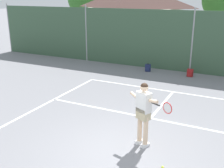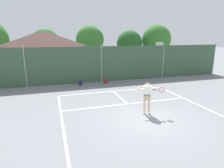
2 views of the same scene
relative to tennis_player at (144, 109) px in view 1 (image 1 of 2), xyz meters
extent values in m
plane|color=gray|center=(-0.38, -0.66, -1.11)|extent=(120.00, 120.00, 0.00)
cube|color=white|center=(-0.38, 4.84, -1.11)|extent=(8.20, 0.10, 0.01)
cube|color=white|center=(-4.48, -0.66, -1.11)|extent=(0.10, 11.00, 0.01)
cube|color=white|center=(-0.38, 1.81, -1.11)|extent=(8.20, 0.10, 0.01)
cube|color=white|center=(-0.38, 3.30, -1.11)|extent=(0.10, 2.97, 0.01)
cube|color=#38563D|center=(-0.38, 8.34, 0.53)|extent=(26.00, 0.05, 3.28)
cylinder|color=#99999E|center=(-13.38, 8.34, 0.60)|extent=(0.09, 0.09, 3.43)
cylinder|color=#99999E|center=(-6.88, 8.34, 0.60)|extent=(0.09, 0.09, 3.43)
cylinder|color=#99999E|center=(-0.38, 8.34, 0.60)|extent=(0.09, 0.09, 3.43)
cube|color=beige|center=(-5.40, 12.44, 0.46)|extent=(5.99, 4.04, 3.14)
cylinder|color=brown|center=(-11.60, 17.08, -0.20)|extent=(0.36, 0.36, 1.83)
cylinder|color=brown|center=(-5.32, 17.08, -0.23)|extent=(0.36, 0.36, 1.75)
ellipsoid|color=#2D6628|center=(-5.32, 17.08, 2.17)|extent=(3.60, 3.24, 3.60)
cylinder|color=brown|center=(0.34, 17.08, -0.04)|extent=(0.36, 0.36, 2.15)
cube|color=silver|center=(-0.12, 0.06, -1.06)|extent=(0.22, 0.29, 0.10)
cube|color=silver|center=(0.09, -0.05, -1.06)|extent=(0.22, 0.29, 0.10)
cylinder|color=beige|center=(-0.12, 0.06, -0.60)|extent=(0.13, 0.13, 0.82)
cylinder|color=beige|center=(0.09, -0.05, -0.60)|extent=(0.13, 0.13, 0.82)
cube|color=tan|center=(-0.01, 0.00, -0.13)|extent=(0.43, 0.37, 0.32)
cube|color=silver|center=(-0.01, 0.00, 0.21)|extent=(0.46, 0.39, 0.56)
sphere|color=beige|center=(-0.01, 0.00, 0.62)|extent=(0.22, 0.22, 0.22)
sphere|color=black|center=(-0.01, 0.00, 0.64)|extent=(0.21, 0.21, 0.21)
cylinder|color=beige|center=(0.18, -0.06, 0.31)|extent=(0.54, 0.33, 0.17)
cylinder|color=beige|center=(-0.26, 0.13, 0.26)|extent=(0.49, 0.31, 0.22)
cylinder|color=black|center=(0.37, -0.13, 0.26)|extent=(0.28, 0.17, 0.04)
torus|color=red|center=(0.70, -0.24, 0.26)|extent=(0.28, 0.16, 0.30)
cylinder|color=silver|center=(0.70, -0.24, 0.26)|extent=(0.24, 0.12, 0.26)
sphere|color=#CCE033|center=(0.83, -0.81, -1.08)|extent=(0.07, 0.07, 0.07)
cube|color=navy|center=(-2.49, 7.54, -0.91)|extent=(0.29, 0.20, 0.40)
cube|color=navy|center=(-2.48, 7.42, -0.99)|extent=(0.23, 0.08, 0.18)
torus|color=black|center=(-2.49, 7.54, -0.69)|extent=(0.09, 0.02, 0.09)
cube|color=maroon|center=(-0.21, 7.54, -0.91)|extent=(0.30, 0.22, 0.40)
cube|color=maroon|center=(-0.22, 7.43, -0.99)|extent=(0.23, 0.09, 0.18)
torus|color=black|center=(-0.21, 7.54, -0.69)|extent=(0.09, 0.03, 0.09)
camera|label=1|loc=(2.32, -6.65, 3.00)|focal=44.77mm
camera|label=2|loc=(-4.79, -8.86, 3.01)|focal=30.96mm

